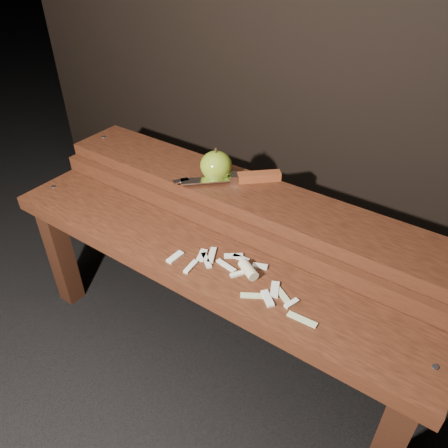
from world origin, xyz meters
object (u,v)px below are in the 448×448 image
Objects in this scene: bench_front_tier at (197,278)px; bench_rear_tier at (246,216)px; knife at (245,178)px; apple at (216,165)px.

bench_front_tier is 0.23m from bench_rear_tier.
knife is (-0.03, 0.03, 0.10)m from bench_rear_tier.
bench_rear_tier is at bearing -51.48° from knife.
apple is at bearing 177.62° from bench_rear_tier.
apple is (-0.10, 0.00, 0.13)m from bench_rear_tier.
bench_front_tier is 1.00× the size of bench_rear_tier.
bench_rear_tier is at bearing 90.00° from bench_front_tier.
knife is (-0.03, 0.26, 0.16)m from bench_front_tier.
bench_front_tier is 5.10× the size of knife.
bench_front_tier is 0.31m from apple.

